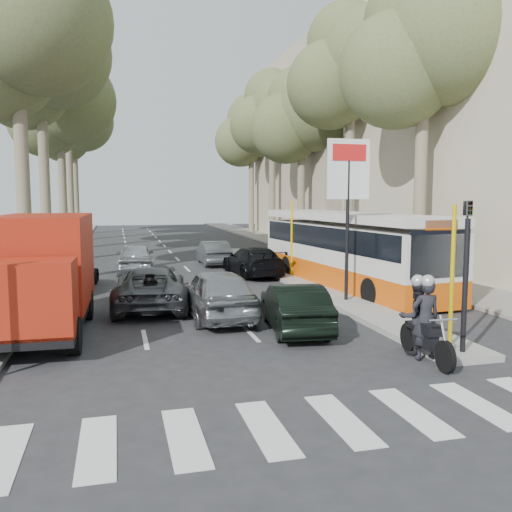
{
  "coord_description": "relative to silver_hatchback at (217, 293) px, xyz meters",
  "views": [
    {
      "loc": [
        -4.34,
        -12.0,
        3.68
      ],
      "look_at": [
        0.4,
        6.37,
        1.6
      ],
      "focal_mm": 38.0,
      "sensor_mm": 36.0,
      "label": 1
    }
  ],
  "objects": [
    {
      "name": "pedestrian_near",
      "position": [
        8.82,
        6.43,
        0.2
      ],
      "size": [
        0.71,
        1.08,
        1.69
      ],
      "primitive_type": "imported",
      "rotation": [
        0.0,
        0.0,
        1.82
      ],
      "color": "#3A3049",
      "rests_on": "sidewalk_right"
    },
    {
      "name": "tree_r_a",
      "position": [
        10.57,
        6.11,
        9.62
      ],
      "size": [
        7.4,
        7.2,
        14.1
      ],
      "color": "#6B604C",
      "rests_on": "ground"
    },
    {
      "name": "tree_l_e",
      "position": [
        -6.53,
        40.11,
        9.96
      ],
      "size": [
        7.4,
        7.2,
        14.49
      ],
      "color": "#6B604C",
      "rests_on": "ground"
    },
    {
      "name": "tree_r_b",
      "position": [
        10.67,
        14.11,
        10.65
      ],
      "size": [
        7.4,
        7.2,
        15.27
      ],
      "color": "#6B604C",
      "rests_on": "ground"
    },
    {
      "name": "queue_car_a",
      "position": [
        -1.87,
        2.0,
        -0.08
      ],
      "size": [
        2.66,
        5.11,
        1.38
      ],
      "primitive_type": "imported",
      "rotation": [
        0.0,
        0.0,
        3.06
      ],
      "color": "#46484D",
      "rests_on": "ground"
    },
    {
      "name": "tree_l_a",
      "position": [
        -6.43,
        8.11,
        9.62
      ],
      "size": [
        7.4,
        7.2,
        14.1
      ],
      "color": "#6B604C",
      "rests_on": "ground"
    },
    {
      "name": "building_far",
      "position": [
        16.94,
        30.0,
        7.23
      ],
      "size": [
        11.0,
        20.0,
        16.0
      ],
      "primitive_type": "cube",
      "color": "#B7A88E",
      "rests_on": "ground"
    },
    {
      "name": "silver_hatchback",
      "position": [
        0.0,
        0.0,
        0.0
      ],
      "size": [
        1.96,
        4.56,
        1.53
      ],
      "primitive_type": "imported",
      "rotation": [
        0.0,
        0.0,
        3.18
      ],
      "color": "#989A9F",
      "rests_on": "ground"
    },
    {
      "name": "tree_l_d",
      "position": [
        -6.43,
        32.11,
        10.99
      ],
      "size": [
        7.4,
        7.2,
        15.66
      ],
      "color": "#6B604C",
      "rests_on": "ground"
    },
    {
      "name": "queue_car_e",
      "position": [
        -4.77,
        6.32,
        -0.14
      ],
      "size": [
        2.32,
        4.51,
        1.25
      ],
      "primitive_type": "imported",
      "rotation": [
        0.0,
        0.0,
        3.01
      ],
      "color": "black",
      "rests_on": "ground"
    },
    {
      "name": "tree_r_c",
      "position": [
        10.47,
        22.11,
        8.93
      ],
      "size": [
        7.4,
        7.2,
        13.32
      ],
      "color": "#6B604C",
      "rests_on": "ground"
    },
    {
      "name": "traffic_island",
      "position": [
        4.69,
        7.0,
        -0.69
      ],
      "size": [
        1.5,
        26.0,
        0.16
      ],
      "primitive_type": "cube",
      "color": "gray",
      "rests_on": "ground"
    },
    {
      "name": "red_truck",
      "position": [
        -4.86,
        -0.77,
        0.91
      ],
      "size": [
        2.44,
        6.02,
        3.18
      ],
      "rotation": [
        0.0,
        0.0,
        -0.03
      ],
      "color": "black",
      "rests_on": "ground"
    },
    {
      "name": "tree_l_c",
      "position": [
        -6.33,
        24.11,
        9.27
      ],
      "size": [
        7.4,
        7.2,
        13.71
      ],
      "color": "#6B604C",
      "rests_on": "ground"
    },
    {
      "name": "dark_hatchback",
      "position": [
        1.8,
        -2.07,
        -0.11
      ],
      "size": [
        1.87,
        4.12,
        1.31
      ],
      "primitive_type": "imported",
      "rotation": [
        0.0,
        0.0,
        3.02
      ],
      "color": "black",
      "rests_on": "ground"
    },
    {
      "name": "billboard",
      "position": [
        4.69,
        1.0,
        2.94
      ],
      "size": [
        1.5,
        12.1,
        5.6
      ],
      "color": "yellow",
      "rests_on": "ground"
    },
    {
      "name": "motorcycle",
      "position": [
        3.75,
        -5.25,
        0.13
      ],
      "size": [
        0.85,
        2.32,
        1.97
      ],
      "rotation": [
        0.0,
        0.0,
        -0.05
      ],
      "color": "black",
      "rests_on": "ground"
    },
    {
      "name": "median_left",
      "position": [
        -6.56,
        24.0,
        -0.71
      ],
      "size": [
        2.4,
        64.0,
        0.12
      ],
      "primitive_type": "cube",
      "color": "gray",
      "rests_on": "ground"
    },
    {
      "name": "city_bus",
      "position": [
        6.24,
        4.41,
        0.84
      ],
      "size": [
        3.58,
        11.79,
        3.06
      ],
      "rotation": [
        0.0,
        0.0,
        0.09
      ],
      "color": "#D6530B",
      "rests_on": "ground"
    },
    {
      "name": "ground",
      "position": [
        1.44,
        -4.0,
        -0.77
      ],
      "size": [
        120.0,
        120.0,
        0.0
      ],
      "primitive_type": "plane",
      "color": "#28282B",
      "rests_on": "ground"
    },
    {
      "name": "queue_car_d",
      "position": [
        2.16,
        12.93,
        -0.12
      ],
      "size": [
        1.38,
        3.93,
        1.29
      ],
      "primitive_type": "imported",
      "rotation": [
        0.0,
        0.0,
        3.14
      ],
      "color": "#515559",
      "rests_on": "ground"
    },
    {
      "name": "queue_car_c",
      "position": [
        -2.06,
        10.68,
        -0.04
      ],
      "size": [
        1.91,
        4.34,
        1.45
      ],
      "primitive_type": "imported",
      "rotation": [
        0.0,
        0.0,
        3.1
      ],
      "color": "#ADB2B6",
      "rests_on": "ground"
    },
    {
      "name": "tree_r_d",
      "position": [
        10.57,
        30.11,
        10.31
      ],
      "size": [
        7.4,
        7.2,
        14.88
      ],
      "color": "#6B604C",
      "rests_on": "ground"
    },
    {
      "name": "pedestrian_far",
      "position": [
        8.64,
        4.51,
        0.14
      ],
      "size": [
        1.09,
        0.7,
        1.57
      ],
      "primitive_type": "imported",
      "rotation": [
        0.0,
        0.0,
        3.4
      ],
      "color": "#6D6252",
      "rests_on": "sidewalk_right"
    },
    {
      "name": "tree_r_e",
      "position": [
        10.67,
        38.11,
        9.62
      ],
      "size": [
        7.4,
        7.2,
        14.1
      ],
      "color": "#6B604C",
      "rests_on": "ground"
    },
    {
      "name": "sidewalk_right",
      "position": [
        10.04,
        21.0,
        -0.71
      ],
      "size": [
        3.2,
        70.0,
        0.12
      ],
      "primitive_type": "cube",
      "color": "gray",
      "rests_on": "ground"
    },
    {
      "name": "queue_car_b",
      "position": [
        3.24,
        8.38,
        -0.08
      ],
      "size": [
        2.27,
        4.84,
        1.37
      ],
      "primitive_type": "imported",
      "rotation": [
        0.0,
        0.0,
        3.22
      ],
      "color": "black",
      "rests_on": "ground"
    },
    {
      "name": "traffic_light_island",
      "position": [
        4.69,
        -5.5,
        1.72
      ],
      "size": [
        0.16,
        0.41,
        3.6
      ],
      "color": "black",
      "rests_on": "ground"
    },
    {
      "name": "tree_l_b",
      "position": [
        -6.53,
        16.11,
        10.31
      ],
      "size": [
        7.4,
        7.2,
        14.88
      ],
      "color": "#6B604C",
      "rests_on": "ground"
    }
  ]
}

